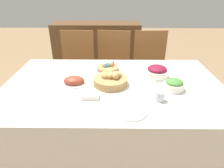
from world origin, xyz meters
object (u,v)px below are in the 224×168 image
fork (108,111)px  spoon (156,111)px  chair_far_right (150,68)px  egg_basket (107,67)px  chair_far_left (78,68)px  knife (151,111)px  bread_basket (111,80)px  dinner_plate (130,111)px  chair_far_center (112,68)px  beet_salad_bowl (157,72)px  sideboard (97,50)px  green_salad_bowl (174,85)px  ham_platter (74,81)px  butter_dish (90,96)px  drinking_cup (160,96)px

fork → spoon: same height
chair_far_right → egg_basket: (-0.54, -0.64, 0.27)m
chair_far_left → spoon: bearing=-59.4°
knife → fork: bearing=-175.7°
bread_basket → spoon: bearing=-52.1°
knife → bread_basket: bearing=129.3°
chair_far_right → dinner_plate: chair_far_right is taller
chair_far_left → fork: size_ratio=4.86×
chair_far_center → beet_salad_bowl: 0.93m
sideboard → knife: bearing=-76.4°
bread_basket → green_salad_bowl: 0.50m
ham_platter → fork: 0.49m
egg_basket → butter_dish: 0.54m
green_salad_bowl → dinner_plate: bearing=-140.2°
bread_basket → egg_basket: 0.31m
drinking_cup → fork: bearing=-159.2°
dinner_plate → spoon: bearing=0.0°
chair_far_center → butter_dish: 1.20m
egg_basket → fork: egg_basket is taller
chair_far_left → chair_far_right: bearing=1.1°
egg_basket → fork: size_ratio=1.07×
green_salad_bowl → spoon: size_ratio=0.79×
ham_platter → sideboard: bearing=89.0°
fork → drinking_cup: bearing=25.1°
egg_basket → chair_far_left: bearing=123.0°
ham_platter → green_salad_bowl: 0.80m
green_salad_bowl → butter_dish: green_salad_bowl is taller
chair_far_right → dinner_plate: bearing=-108.9°
spoon → butter_dish: 0.47m
ham_platter → knife: 0.70m
egg_basket → chair_far_center: bearing=86.5°
beet_salad_bowl → bread_basket: bearing=-159.5°
bread_basket → knife: bearing=-55.0°
ham_platter → dinner_plate: (0.43, -0.39, -0.02)m
egg_basket → fork: bearing=-87.7°
green_salad_bowl → knife: green_salad_bowl is taller
beet_salad_bowl → green_salad_bowl: bearing=-69.6°
spoon → dinner_plate: bearing=175.7°
sideboard → spoon: size_ratio=7.18×
beet_salad_bowl → chair_far_left: bearing=137.3°
chair_far_right → beet_salad_bowl: chair_far_right is taller
ham_platter → spoon: ham_platter is taller
sideboard → butter_dish: bearing=-86.5°
sideboard → drinking_cup: bearing=-73.5°
egg_basket → spoon: size_ratio=1.07×
sideboard → spoon: 2.34m
bread_basket → knife: (0.27, -0.39, -0.04)m
chair_far_left → dinner_plate: size_ratio=4.21×
knife → beet_salad_bowl: bearing=80.2°
chair_far_left → egg_basket: bearing=-55.9°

